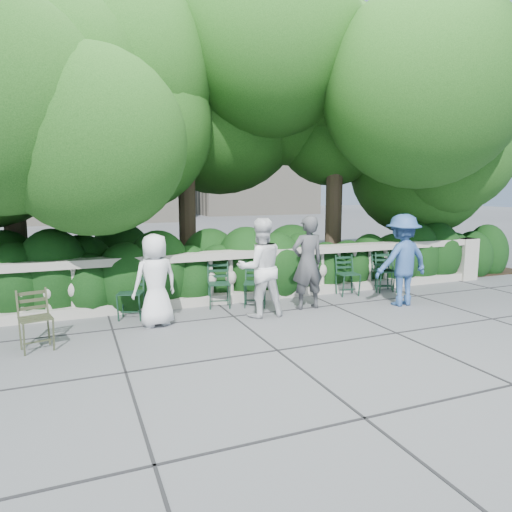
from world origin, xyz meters
name	(u,v)px	position (x,y,z in m)	size (l,w,h in m)	color
ground	(279,326)	(0.00, 0.00, 0.00)	(90.00, 90.00, 0.00)	#56575E
balustrade	(241,276)	(0.00, 1.80, 0.49)	(12.00, 0.44, 1.00)	#9E998E
shrub_hedge	(222,288)	(0.00, 3.00, 0.00)	(15.00, 2.60, 1.70)	black
tree_canopy	(247,106)	(0.69, 3.19, 3.96)	(15.04, 6.52, 6.78)	#3F3023
chair_a	(130,321)	(-2.19, 1.18, 0.00)	(0.44, 0.48, 0.84)	black
chair_b	(220,309)	(-0.57, 1.35, 0.00)	(0.44, 0.48, 0.84)	black
chair_c	(255,308)	(0.04, 1.16, 0.00)	(0.44, 0.48, 0.84)	black
chair_d	(388,293)	(3.10, 1.23, 0.00)	(0.44, 0.48, 0.84)	black
chair_e	(351,297)	(2.19, 1.27, 0.00)	(0.44, 0.48, 0.84)	black
chair_f	(385,292)	(3.09, 1.33, 0.00)	(0.44, 0.48, 0.84)	black
chair_weathered	(40,353)	(-3.49, 0.11, 0.00)	(0.44, 0.48, 0.84)	black
person_businessman	(155,280)	(-1.82, 0.78, 0.74)	(0.73, 0.47, 1.49)	white
person_woman_grey	(307,263)	(0.93, 0.81, 0.85)	(0.62, 0.41, 1.71)	#404145
person_casual_man	(260,268)	(-0.06, 0.67, 0.85)	(0.82, 0.64, 1.70)	white
person_older_blue	(402,260)	(2.70, 0.37, 0.86)	(1.11, 0.64, 1.72)	#2E508A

